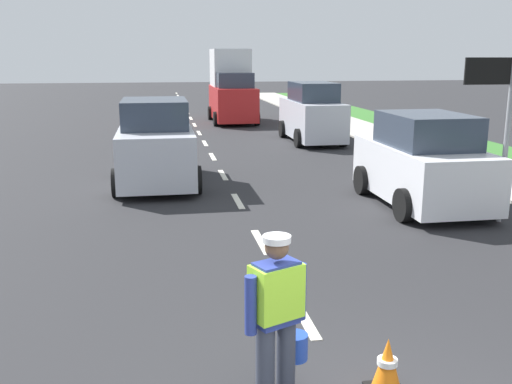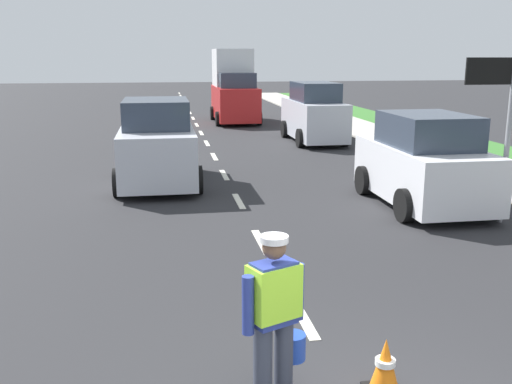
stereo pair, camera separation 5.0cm
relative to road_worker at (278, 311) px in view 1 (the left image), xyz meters
The scene contains 10 objects.
ground_plane 20.13m from the road_worker, 88.00° to the left, with size 96.00×96.00×0.00m, color #28282B.
sidewalk_right 12.09m from the road_worker, 49.02° to the left, with size 2.40×72.00×0.14m, color #B2ADA3.
lane_center_line 24.33m from the road_worker, 88.34° to the left, with size 0.14×46.40×0.01m.
road_worker is the anchor object (origin of this frame).
lane_direction_sign 7.71m from the road_worker, 44.66° to the left, with size 1.16×0.11×3.20m.
traffic_cone_near 1.27m from the road_worker, ahead, with size 0.36×0.36×0.58m.
delivery_truck 23.97m from the road_worker, 83.67° to the left, with size 2.16×4.60×3.54m.
car_oncoming_lead 10.03m from the road_worker, 96.26° to the left, with size 2.08×4.03×2.16m.
car_parked_far 17.26m from the road_worker, 73.92° to the left, with size 1.88×4.31×2.25m.
car_parked_curbside 8.23m from the road_worker, 55.61° to the left, with size 2.05×3.88×2.03m.
Camera 1 is at (-1.73, -3.95, 3.24)m, focal length 40.63 mm.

